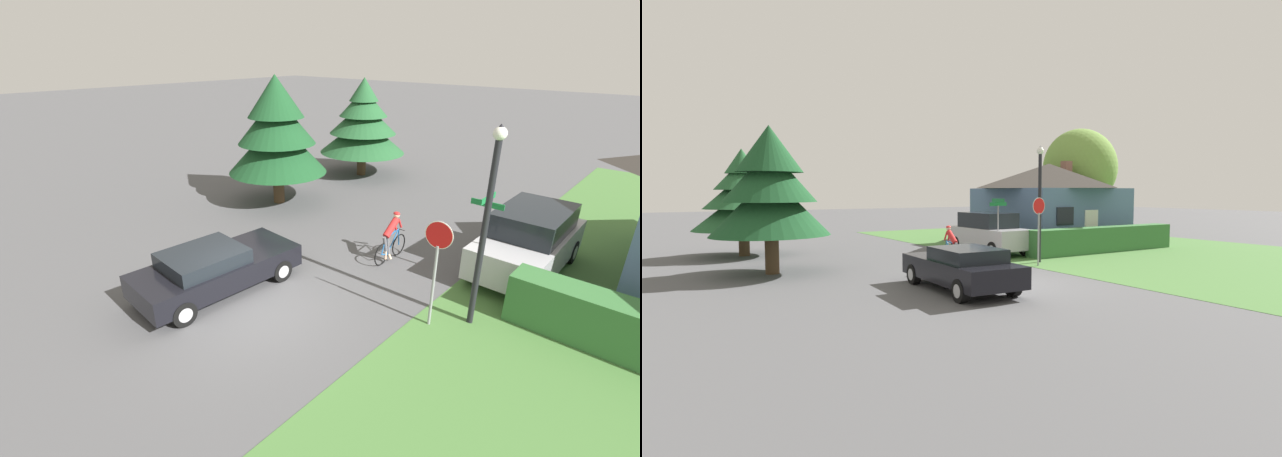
# 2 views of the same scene
# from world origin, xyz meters

# --- Properties ---
(ground_plane) EXTENTS (140.00, 140.00, 0.00)m
(ground_plane) POSITION_xyz_m (0.00, 0.00, 0.00)
(ground_plane) COLOR #515154
(grass_verge_right) EXTENTS (16.00, 36.00, 0.01)m
(grass_verge_right) POSITION_xyz_m (11.23, 4.00, 0.01)
(grass_verge_right) COLOR #477538
(grass_verge_right) RESTS_ON ground
(cottage_house) EXTENTS (7.13, 7.33, 4.78)m
(cottage_house) POSITION_xyz_m (10.11, 9.09, 2.35)
(cottage_house) COLOR slate
(cottage_house) RESTS_ON ground
(hedge_row) EXTENTS (8.99, 0.90, 1.23)m
(hedge_row) POSITION_xyz_m (9.36, 4.25, 0.62)
(hedge_row) COLOR #387038
(hedge_row) RESTS_ON ground
(sedan_left_lane) EXTENTS (2.10, 4.60, 1.30)m
(sedan_left_lane) POSITION_xyz_m (-1.51, -0.13, 0.68)
(sedan_left_lane) COLOR black
(sedan_left_lane) RESTS_ON ground
(cyclist) EXTENTS (0.44, 1.69, 1.58)m
(cyclist) POSITION_xyz_m (0.98, 4.66, 0.75)
(cyclist) COLOR black
(cyclist) RESTS_ON ground
(parked_suv_right) EXTENTS (2.04, 4.56, 1.94)m
(parked_suv_right) POSITION_xyz_m (4.36, 6.81, 0.98)
(parked_suv_right) COLOR #B7B7BC
(parked_suv_right) RESTS_ON ground
(stop_sign) EXTENTS (0.66, 0.08, 2.71)m
(stop_sign) POSITION_xyz_m (3.64, 2.41, 1.89)
(stop_sign) COLOR gray
(stop_sign) RESTS_ON ground
(street_lamp) EXTENTS (0.29, 0.29, 4.81)m
(street_lamp) POSITION_xyz_m (4.34, 3.17, 2.80)
(street_lamp) COLOR black
(street_lamp) RESTS_ON ground
(street_name_sign) EXTENTS (0.90, 0.90, 2.64)m
(street_name_sign) POSITION_xyz_m (3.62, 5.09, 1.83)
(street_name_sign) COLOR gray
(street_name_sign) RESTS_ON ground
(conifer_tall_near) EXTENTS (4.12, 4.12, 5.28)m
(conifer_tall_near) POSITION_xyz_m (-5.69, 6.02, 3.04)
(conifer_tall_near) COLOR #4C3823
(conifer_tall_near) RESTS_ON ground
(conifer_tall_far) EXTENTS (4.34, 4.34, 4.89)m
(conifer_tall_far) POSITION_xyz_m (-5.75, 11.96, 2.62)
(conifer_tall_far) COLOR #4C3823
(conifer_tall_far) RESTS_ON ground
(deciduous_tree_right) EXTENTS (4.83, 4.83, 7.05)m
(deciduous_tree_right) POSITION_xyz_m (14.76, 11.29, 4.51)
(deciduous_tree_right) COLOR #4C3823
(deciduous_tree_right) RESTS_ON ground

